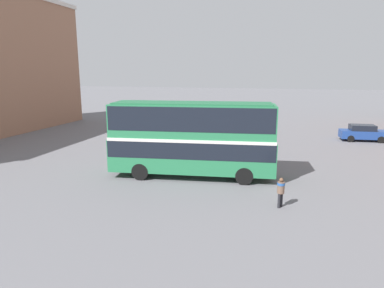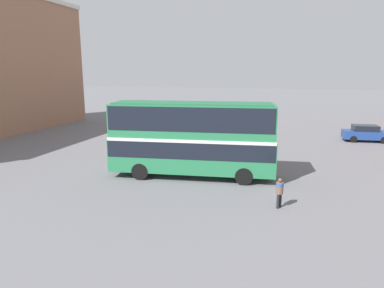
% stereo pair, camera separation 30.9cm
% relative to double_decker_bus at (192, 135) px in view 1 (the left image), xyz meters
% --- Properties ---
extents(ground_plane, '(240.00, 240.00, 0.00)m').
position_rel_double_decker_bus_xyz_m(ground_plane, '(-0.39, 0.42, -2.79)').
color(ground_plane, slate).
extents(double_decker_bus, '(10.78, 3.83, 4.87)m').
position_rel_double_decker_bus_xyz_m(double_decker_bus, '(0.00, 0.00, 0.00)').
color(double_decker_bus, '#287A4C').
rests_on(double_decker_bus, ground_plane).
extents(pedestrian_foreground, '(0.52, 0.52, 1.56)m').
position_rel_double_decker_bus_xyz_m(pedestrian_foreground, '(5.67, -3.84, -1.83)').
color(pedestrian_foreground, '#232328').
rests_on(pedestrian_foreground, ground_plane).
extents(parked_car_kerb_near, '(4.51, 2.04, 1.62)m').
position_rel_double_decker_bus_xyz_m(parked_car_kerb_near, '(13.33, 15.75, -1.97)').
color(parked_car_kerb_near, navy).
rests_on(parked_car_kerb_near, ground_plane).
extents(parked_car_kerb_far, '(4.62, 2.59, 1.52)m').
position_rel_double_decker_bus_xyz_m(parked_car_kerb_far, '(-11.63, 15.41, -2.02)').
color(parked_car_kerb_far, silver).
rests_on(parked_car_kerb_far, ground_plane).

